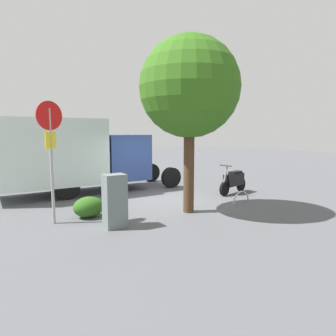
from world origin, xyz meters
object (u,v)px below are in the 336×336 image
(box_truck_near, at_px, (74,153))
(motorcycle, at_px, (234,181))
(bike_rack_hoop, at_px, (241,203))
(stop_sign, at_px, (51,143))
(street_tree, at_px, (190,88))
(utility_cabinet, at_px, (115,201))

(box_truck_near, relative_size, motorcycle, 4.17)
(bike_rack_hoop, bearing_deg, motorcycle, -125.54)
(stop_sign, height_order, street_tree, street_tree)
(motorcycle, xyz_separation_m, stop_sign, (7.01, 0.28, 1.67))
(street_tree, xyz_separation_m, bike_rack_hoop, (-2.28, 0.02, -3.77))
(street_tree, relative_size, utility_cabinet, 3.79)
(motorcycle, bearing_deg, bike_rack_hoop, 40.60)
(bike_rack_hoop, bearing_deg, street_tree, -0.48)
(box_truck_near, xyz_separation_m, motorcycle, (-5.43, 3.43, -1.11))
(utility_cabinet, relative_size, bike_rack_hoop, 1.64)
(box_truck_near, height_order, utility_cabinet, box_truck_near)
(bike_rack_hoop, bearing_deg, stop_sign, -9.73)
(bike_rack_hoop, bearing_deg, box_truck_near, -46.64)
(utility_cabinet, xyz_separation_m, bike_rack_hoop, (-4.78, -0.14, -0.70))
(box_truck_near, bearing_deg, motorcycle, -31.60)
(motorcycle, distance_m, street_tree, 4.76)
(stop_sign, height_order, utility_cabinet, stop_sign)
(street_tree, xyz_separation_m, utility_cabinet, (2.50, 0.16, -3.07))
(motorcycle, height_order, street_tree, street_tree)
(stop_sign, bearing_deg, box_truck_near, -113.07)
(utility_cabinet, distance_m, bike_rack_hoop, 4.83)
(street_tree, bearing_deg, bike_rack_hoop, 179.52)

